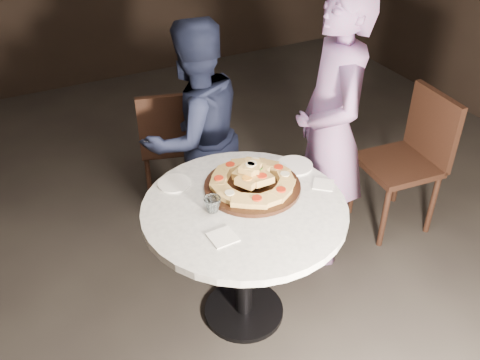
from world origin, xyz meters
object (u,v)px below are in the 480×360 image
object	(u,v)px
table	(244,228)
diner_teal	(330,132)
diner_navy	(195,136)
chair_far	(170,138)
focaccia_pile	(253,179)
chair_right	(412,152)
water_glass	(212,205)
serving_board	(252,186)

from	to	relation	value
table	diner_teal	size ratio (longest dim) A/B	0.73
table	diner_navy	size ratio (longest dim) A/B	0.87
chair_far	table	bearing A→B (deg)	103.14
focaccia_pile	chair_right	xyz separation A→B (m)	(1.30, 0.16, -0.29)
chair_far	water_glass	bearing A→B (deg)	95.52
serving_board	focaccia_pile	world-z (taller)	focaccia_pile
table	diner_navy	xyz separation A→B (m)	(0.07, 0.83, 0.11)
serving_board	water_glass	size ratio (longest dim) A/B	5.85
water_glass	diner_navy	distance (m)	0.84
chair_far	chair_right	world-z (taller)	chair_right
diner_navy	diner_teal	bearing A→B (deg)	127.70
table	chair_right	xyz separation A→B (m)	(1.41, 0.28, -0.08)
chair_right	diner_navy	distance (m)	1.46
chair_far	diner_navy	size ratio (longest dim) A/B	0.61
chair_right	water_glass	bearing A→B (deg)	-76.00
chair_far	serving_board	bearing A→B (deg)	108.48
diner_navy	diner_teal	distance (m)	0.85
focaccia_pile	chair_far	world-z (taller)	focaccia_pile
table	focaccia_pile	xyz separation A→B (m)	(0.11, 0.12, 0.20)
diner_teal	focaccia_pile	bearing A→B (deg)	-54.62
water_glass	diner_navy	bearing A→B (deg)	73.51
focaccia_pile	chair_far	distance (m)	1.16
diner_navy	serving_board	bearing A→B (deg)	80.60
serving_board	table	bearing A→B (deg)	-132.20
focaccia_pile	water_glass	xyz separation A→B (m)	(-0.27, -0.09, -0.02)
water_glass	chair_right	size ratio (longest dim) A/B	0.09
serving_board	chair_far	size ratio (longest dim) A/B	0.56
table	diner_teal	xyz separation A→B (m)	(0.72, 0.29, 0.24)
table	serving_board	bearing A→B (deg)	47.80
focaccia_pile	diner_teal	size ratio (longest dim) A/B	0.26
water_glass	diner_navy	world-z (taller)	diner_navy
table	water_glass	bearing A→B (deg)	167.90
focaccia_pile	chair_right	world-z (taller)	chair_right
diner_teal	table	bearing A→B (deg)	-47.93
focaccia_pile	chair_right	size ratio (longest dim) A/B	0.48
chair_far	chair_right	size ratio (longest dim) A/B	0.94
focaccia_pile	diner_navy	distance (m)	0.72
focaccia_pile	table	bearing A→B (deg)	-132.04
diner_teal	chair_right	bearing A→B (deg)	109.23
diner_teal	chair_far	bearing A→B (deg)	-124.97
chair_far	diner_teal	world-z (taller)	diner_teal
table	diner_navy	world-z (taller)	diner_navy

